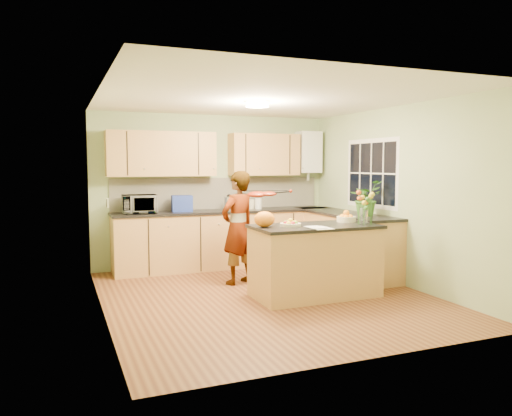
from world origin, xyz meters
name	(u,v)px	position (x,y,z in m)	size (l,w,h in m)	color
floor	(266,296)	(0.00, 0.00, 0.00)	(4.50, 4.50, 0.00)	#592D19
ceiling	(266,99)	(0.00, 0.00, 2.50)	(4.00, 4.50, 0.02)	white
wall_back	(214,190)	(0.00, 2.25, 1.25)	(4.00, 0.02, 2.50)	#94AA79
wall_front	(370,216)	(0.00, -2.25, 1.25)	(4.00, 0.02, 2.50)	#94AA79
wall_left	(101,204)	(-2.00, 0.00, 1.25)	(0.02, 4.50, 2.50)	#94AA79
wall_right	(396,195)	(2.00, 0.00, 1.25)	(0.02, 4.50, 2.50)	#94AA79
back_counter	(225,238)	(0.10, 1.95, 0.47)	(3.64, 0.62, 0.94)	tan
right_counter	(345,242)	(1.70, 0.85, 0.47)	(0.62, 2.24, 0.94)	tan
splashback	(220,193)	(0.10, 2.23, 1.20)	(3.60, 0.02, 0.52)	silver
upper_cabinets	(206,154)	(-0.18, 2.08, 1.85)	(3.20, 0.34, 0.70)	tan
boiler	(308,152)	(1.70, 2.09, 1.90)	(0.40, 0.30, 0.86)	white
window_right	(371,173)	(1.99, 0.60, 1.55)	(0.01, 1.30, 1.05)	white
light_switch	(107,203)	(-1.99, -0.60, 1.30)	(0.02, 0.09, 0.09)	white
ceiling_lamp	(257,104)	(0.00, 0.30, 2.46)	(0.30, 0.30, 0.07)	#FFEABF
peninsula_island	(315,261)	(0.58, -0.23, 0.46)	(1.60, 0.82, 0.92)	tan
fruit_dish	(290,223)	(0.23, -0.23, 0.96)	(0.26, 0.26, 0.09)	beige
orange_bowl	(346,217)	(1.13, -0.08, 0.98)	(0.25, 0.25, 0.15)	beige
flower_vase	(364,200)	(1.18, -0.41, 1.23)	(0.26, 0.26, 0.47)	silver
orange_bag	(264,219)	(-0.10, -0.18, 1.01)	(0.26, 0.22, 0.19)	orange
papers	(320,228)	(0.48, -0.53, 0.92)	(0.23, 0.32, 0.01)	white
violinist	(238,228)	(-0.09, 0.78, 0.80)	(0.58, 0.38, 1.59)	#E1A189
violin	(257,194)	(0.11, 0.56, 1.28)	(0.63, 0.25, 0.13)	#521305
microwave	(139,204)	(-1.28, 1.93, 1.08)	(0.51, 0.35, 0.28)	white
blue_box	(182,204)	(-0.61, 1.97, 1.07)	(0.32, 0.23, 0.25)	#203597
kettle	(229,203)	(0.16, 1.92, 1.06)	(0.16, 0.16, 0.30)	#B0B0B4
jar_cream	(251,204)	(0.58, 1.99, 1.02)	(0.10, 0.10, 0.16)	beige
jar_white	(258,204)	(0.69, 1.95, 1.03)	(0.11, 0.11, 0.18)	white
potted_plant	(366,198)	(1.70, 0.30, 1.20)	(0.47, 0.40, 0.52)	#346822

